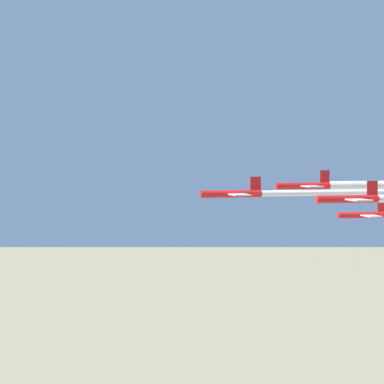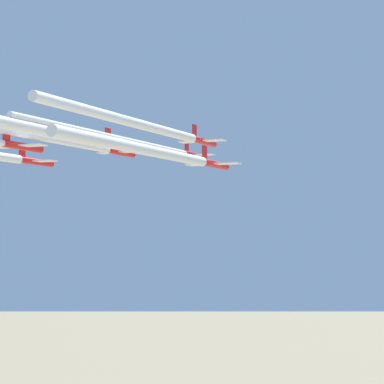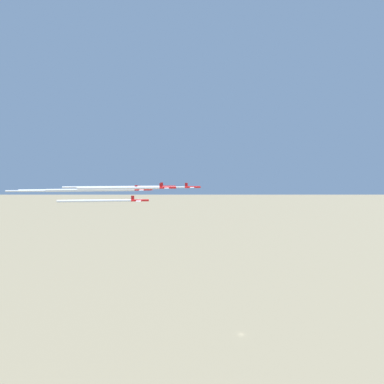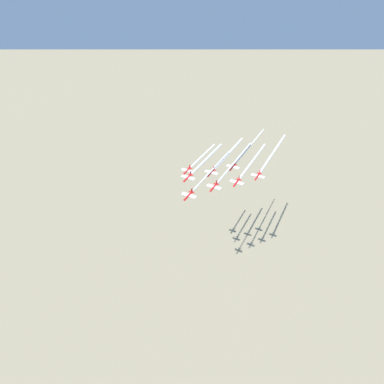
{
  "view_description": "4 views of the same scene",
  "coord_description": "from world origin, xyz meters",
  "views": [
    {
      "loc": [
        15.18,
        -31.12,
        121.63
      ],
      "look_at": [
        36.86,
        58.96,
        117.19
      ],
      "focal_mm": 70.0,
      "sensor_mm": 36.0,
      "label": 1
    },
    {
      "loc": [
        155.65,
        109.34,
        103.75
      ],
      "look_at": [
        39.51,
        56.02,
        110.92
      ],
      "focal_mm": 70.0,
      "sensor_mm": 36.0,
      "label": 2
    },
    {
      "loc": [
        54.82,
        203.29,
        132.84
      ],
      "look_at": [
        41.74,
        56.55,
        114.42
      ],
      "focal_mm": 28.0,
      "sensor_mm": 36.0,
      "label": 3
    },
    {
      "loc": [
        -56.19,
        4.75,
        199.34
      ],
      "look_at": [
        43.26,
        56.52,
        118.24
      ],
      "focal_mm": 28.0,
      "sensor_mm": 36.0,
      "label": 4
    }
  ],
  "objects": [
    {
      "name": "smoke_trail_3",
      "position": [
        91.5,
        42.36,
        114.35
      ],
      "size": [
        43.93,
        1.85,
        1.22
      ],
      "rotation": [
        0.0,
        0.0,
        1.56
      ],
      "color": "white"
    },
    {
      "name": "jet_3",
      "position": [
        66.0,
        42.73,
        114.39
      ],
      "size": [
        7.73,
        7.24,
        2.6
      ],
      "rotation": [
        0.0,
        0.0,
        1.56
      ],
      "color": "red"
    },
    {
      "name": "jet_2",
      "position": [
        54.09,
        64.47,
        117.62
      ],
      "size": [
        7.73,
        7.24,
        2.6
      ],
      "rotation": [
        0.0,
        0.0,
        1.56
      ],
      "color": "red"
    },
    {
      "name": "smoke_trail_6",
      "position": [
        107.99,
        34.93,
        113.43
      ],
      "size": [
        52.67,
        2.06,
        1.31
      ],
      "rotation": [
        0.0,
        0.0,
        1.56
      ],
      "color": "white"
    },
    {
      "name": "jet_7",
      "position": [
        78.32,
        49.74,
        115.0
      ],
      "size": [
        7.73,
        7.24,
        2.6
      ],
      "rotation": [
        0.0,
        0.0,
        1.56
      ],
      "color": "red"
    },
    {
      "name": "jet_6",
      "position": [
        78.12,
        35.36,
        113.47
      ],
      "size": [
        7.73,
        7.24,
        2.6
      ],
      "rotation": [
        0.0,
        0.0,
        1.56
      ],
      "color": "red"
    },
    {
      "name": "smoke_trail_0",
      "position": [
        67.41,
        57.09,
        116.97
      ],
      "size": [
        44.21,
        1.41,
        0.78
      ],
      "rotation": [
        0.0,
        0.0,
        1.56
      ],
      "color": "white"
    },
    {
      "name": "smoke_trail_7",
      "position": [
        107.8,
        49.32,
        114.96
      ],
      "size": [
        51.87,
        1.57,
        0.83
      ],
      "rotation": [
        0.0,
        0.0,
        1.56
      ],
      "color": "white"
    },
    {
      "name": "jet_0",
      "position": [
        41.76,
        57.45,
        117.01
      ],
      "size": [
        7.73,
        7.24,
        2.6
      ],
      "rotation": [
        0.0,
        0.0,
        1.56
      ],
      "color": "red"
    },
    {
      "name": "smoke_trail_4",
      "position": [
        90.58,
        56.75,
        115.94
      ],
      "size": [
        41.67,
        1.94,
        1.34
      ],
      "rotation": [
        0.0,
        0.0,
        1.56
      ],
      "color": "white"
    },
    {
      "name": "jet_1",
      "position": [
        53.88,
        50.09,
        116.62
      ],
      "size": [
        7.73,
        7.24,
        2.6
      ],
      "rotation": [
        0.0,
        0.0,
        1.56
      ],
      "color": "red"
    },
    {
      "name": "jet_5",
      "position": [
        66.41,
        71.48,
        112.86
      ],
      "size": [
        7.73,
        7.24,
        2.6
      ],
      "rotation": [
        0.0,
        0.0,
        1.56
      ],
      "color": "red"
    },
    {
      "name": "smoke_trail_2",
      "position": [
        76.3,
        64.15,
        117.58
      ],
      "size": [
        37.33,
        1.74,
        1.21
      ],
      "rotation": [
        0.0,
        0.0,
        1.56
      ],
      "color": "white"
    },
    {
      "name": "smoke_trail_1",
      "position": [
        81.86,
        49.69,
        116.58
      ],
      "size": [
        48.86,
        1.65,
        0.95
      ],
      "rotation": [
        0.0,
        0.0,
        1.56
      ],
      "color": "white"
    },
    {
      "name": "smoke_trail_5",
      "position": [
        85.79,
        71.2,
        112.82
      ],
      "size": [
        31.67,
        1.64,
        1.18
      ],
      "rotation": [
        0.0,
        0.0,
        1.56
      ],
      "color": "white"
    },
    {
      "name": "jet_4",
      "position": [
        66.2,
        57.1,
        115.98
      ],
      "size": [
        7.73,
        7.24,
        2.6
      ],
      "rotation": [
        0.0,
        0.0,
        1.56
      ],
      "color": "red"
    }
  ]
}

